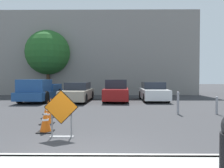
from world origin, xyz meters
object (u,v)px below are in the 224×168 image
object	(u,v)px
road_closed_sign	(61,112)
traffic_cone_nearest	(45,120)
bollard_nearest	(178,102)
traffic_cone_fourth	(48,107)
traffic_cone_fifth	(51,104)
bollard_second	(217,105)
pickup_truck	(39,91)
parked_car_nearest	(78,93)
parked_car_second	(116,91)
traffic_cone_second	(47,115)
traffic_cone_third	(48,111)
parked_car_third	(153,92)

from	to	relation	value
road_closed_sign	traffic_cone_nearest	distance (m)	0.99
traffic_cone_nearest	bollard_nearest	bearing A→B (deg)	33.52
traffic_cone_fourth	traffic_cone_fifth	xyz separation A→B (m)	(-0.24, 1.25, 0.02)
bollard_second	traffic_cone_nearest	bearing A→B (deg)	-153.88
pickup_truck	parked_car_nearest	xyz separation A→B (m)	(2.84, 0.03, -0.08)
traffic_cone_fourth	parked_car_second	xyz separation A→B (m)	(3.31, 5.94, 0.41)
traffic_cone_second	bollard_second	xyz separation A→B (m)	(7.42, 2.25, 0.11)
traffic_cone_second	parked_car_second	xyz separation A→B (m)	(2.69, 8.16, 0.38)
parked_car_nearest	parked_car_second	world-z (taller)	parked_car_second
parked_car_nearest	road_closed_sign	bearing A→B (deg)	99.59
traffic_cone_nearest	bollard_nearest	world-z (taller)	bollard_nearest
traffic_cone_third	parked_car_nearest	distance (m)	6.68
traffic_cone_nearest	traffic_cone_fifth	xyz separation A→B (m)	(-1.19, 4.70, -0.04)
traffic_cone_fifth	road_closed_sign	bearing A→B (deg)	-70.78
traffic_cone_second	traffic_cone_fifth	size ratio (longest dim) A/B	1.02
traffic_cone_nearest	parked_car_second	world-z (taller)	parked_car_second
traffic_cone_second	bollard_nearest	size ratio (longest dim) A/B	0.67
traffic_cone_third	bollard_second	size ratio (longest dim) A/B	0.72
parked_car_third	road_closed_sign	bearing A→B (deg)	67.18
traffic_cone_fifth	bollard_nearest	bearing A→B (deg)	-10.75
parked_car_second	pickup_truck	bearing A→B (deg)	6.03
bollard_second	bollard_nearest	bearing A→B (deg)	180.00
traffic_cone_third	pickup_truck	world-z (taller)	pickup_truck
traffic_cone_fifth	parked_car_third	size ratio (longest dim) A/B	0.16
road_closed_sign	bollard_nearest	xyz separation A→B (m)	(4.58, 4.11, -0.19)
traffic_cone_third	pickup_truck	xyz separation A→B (m)	(-2.66, 6.64, 0.44)
parked_car_second	bollard_nearest	bearing A→B (deg)	118.57
road_closed_sign	traffic_cone_fourth	xyz separation A→B (m)	(-1.62, 4.08, -0.44)
traffic_cone_third	bollard_nearest	xyz separation A→B (m)	(5.91, 1.07, 0.27)
pickup_truck	parked_car_third	bearing A→B (deg)	-173.97
traffic_cone_nearest	parked_car_third	world-z (taller)	parked_car_third
traffic_cone_fourth	parked_car_second	world-z (taller)	parked_car_second
pickup_truck	bollard_second	bearing A→B (deg)	153.12
bollard_nearest	road_closed_sign	bearing A→B (deg)	-138.13
traffic_cone_fifth	parked_car_nearest	bearing A→B (deg)	80.70
traffic_cone_second	bollard_nearest	distance (m)	6.02
parked_car_nearest	bollard_nearest	bearing A→B (deg)	138.54
traffic_cone_fifth	parked_car_third	distance (m)	8.15
traffic_cone_second	traffic_cone_fourth	bearing A→B (deg)	105.75
traffic_cone_fifth	traffic_cone_third	bearing A→B (deg)	-76.97
traffic_cone_fifth	traffic_cone_nearest	bearing A→B (deg)	-75.73
traffic_cone_third	traffic_cone_fourth	xyz separation A→B (m)	(-0.29, 1.04, 0.02)
parked_car_nearest	parked_car_second	bearing A→B (deg)	-170.72
traffic_cone_fourth	bollard_second	world-z (taller)	bollard_second
traffic_cone_fourth	traffic_cone_nearest	bearing A→B (deg)	-74.46
traffic_cone_third	bollard_nearest	size ratio (longest dim) A/B	0.57
road_closed_sign	traffic_cone_third	distance (m)	3.34
pickup_truck	parked_car_second	world-z (taller)	pickup_truck
traffic_cone_nearest	traffic_cone_second	distance (m)	1.27
parked_car_nearest	parked_car_third	xyz separation A→B (m)	(5.67, 0.68, 0.00)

